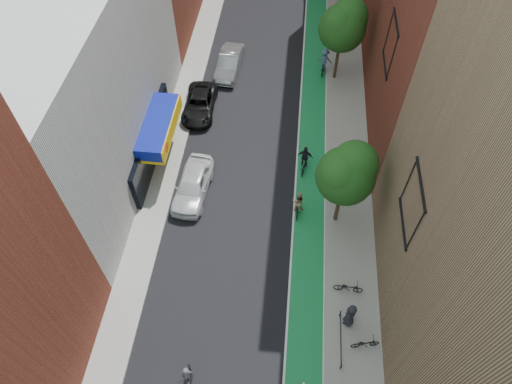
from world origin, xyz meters
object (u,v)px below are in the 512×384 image
(parked_car_silver, at_px, (229,63))
(cyclist_lane_mid, at_px, (305,161))
(cyclist_lead, at_px, (188,378))
(cyclist_lane_far, at_px, (324,62))
(pedestrian, at_px, (350,315))
(cyclist_lane_near, at_px, (298,205))
(parked_car_white, at_px, (193,185))
(parked_car_black, at_px, (199,104))

(parked_car_silver, distance_m, cyclist_lane_mid, 12.00)
(cyclist_lead, height_order, cyclist_lane_far, cyclist_lane_far)
(cyclist_lane_far, distance_m, pedestrian, 21.38)
(cyclist_lane_near, relative_size, pedestrian, 1.07)
(parked_car_white, bearing_deg, pedestrian, -34.26)
(parked_car_white, relative_size, parked_car_black, 1.01)
(parked_car_silver, bearing_deg, parked_car_white, -88.62)
(parked_car_silver, distance_m, cyclist_lane_near, 15.10)
(cyclist_lane_near, bearing_deg, pedestrian, 113.17)
(cyclist_lead, distance_m, pedestrian, 8.86)
(cyclist_lane_near, distance_m, pedestrian, 7.65)
(pedestrian, bearing_deg, cyclist_lane_mid, -147.23)
(cyclist_lane_near, relative_size, cyclist_lane_mid, 0.92)
(parked_car_white, relative_size, cyclist_lane_far, 2.21)
(parked_car_white, bearing_deg, cyclist_lane_mid, 25.52)
(cyclist_lane_mid, bearing_deg, parked_car_silver, -48.11)
(cyclist_lane_near, bearing_deg, parked_car_black, -48.64)
(parked_car_silver, bearing_deg, parked_car_black, -103.42)
(parked_car_black, xyz_separation_m, cyclist_lane_far, (9.30, 5.55, 0.37))
(parked_car_black, xyz_separation_m, parked_car_silver, (1.60, 5.01, 0.11))
(parked_car_black, xyz_separation_m, cyclist_lead, (2.90, -19.68, -0.02))
(cyclist_lane_mid, xyz_separation_m, pedestrian, (2.75, -10.69, 0.25))
(cyclist_lane_far, bearing_deg, parked_car_black, 41.80)
(parked_car_black, xyz_separation_m, cyclist_lane_mid, (8.09, -5.09, 0.14))
(parked_car_white, xyz_separation_m, cyclist_lane_far, (8.35, 13.39, 0.20))
(parked_car_white, xyz_separation_m, cyclist_lane_mid, (7.14, 2.75, -0.02))
(cyclist_lane_near, bearing_deg, cyclist_lead, 65.49)
(cyclist_lane_mid, height_order, pedestrian, cyclist_lane_mid)
(cyclist_lead, bearing_deg, cyclist_lane_near, -123.65)
(cyclist_lead, distance_m, cyclist_lane_near, 11.96)
(parked_car_black, bearing_deg, parked_car_silver, 71.11)
(parked_car_silver, bearing_deg, cyclist_lead, -82.70)
(parked_car_silver, height_order, cyclist_lane_near, cyclist_lane_near)
(parked_car_black, height_order, pedestrian, pedestrian)
(cyclist_lane_near, bearing_deg, parked_car_white, -8.05)
(parked_car_white, height_order, parked_car_black, parked_car_white)
(cyclist_lane_near, distance_m, cyclist_lane_far, 14.40)
(cyclist_lead, xyz_separation_m, cyclist_lane_far, (6.40, 25.23, 0.39))
(parked_car_silver, distance_m, cyclist_lead, 24.72)
(parked_car_white, bearing_deg, parked_car_silver, 91.57)
(parked_car_black, bearing_deg, cyclist_lane_far, 29.67)
(parked_car_silver, bearing_deg, cyclist_lane_near, -61.47)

